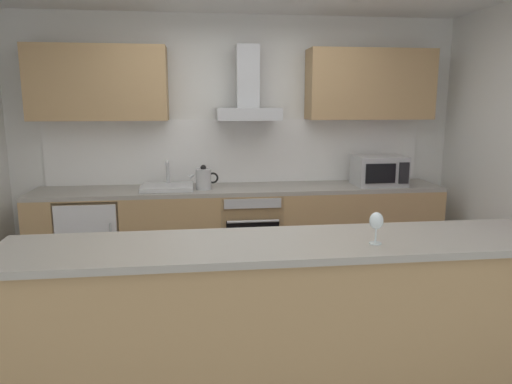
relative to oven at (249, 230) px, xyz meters
name	(u,v)px	position (x,y,z in m)	size (l,w,h in m)	color
ground	(262,349)	(-0.08, -1.47, -0.47)	(5.58, 4.64, 0.02)	gray
wall_back	(238,144)	(-0.08, 0.41, 0.84)	(5.58, 0.12, 2.60)	white
backsplash_tile	(238,151)	(-0.08, 0.33, 0.77)	(3.90, 0.02, 0.66)	white
counter_back	(241,231)	(-0.08, 0.03, -0.01)	(4.03, 0.60, 0.90)	tan
counter_island	(285,320)	(-0.02, -2.05, 0.03)	(3.19, 0.64, 0.97)	tan
upper_cabinets	(239,84)	(-0.08, 0.18, 1.45)	(3.98, 0.32, 0.70)	tan
oven	(249,230)	(0.00, 0.00, 0.00)	(0.60, 0.62, 0.80)	slate
refrigerator	(94,239)	(-1.52, 0.00, -0.03)	(0.58, 0.60, 0.85)	white
microwave	(379,171)	(1.33, -0.03, 0.59)	(0.50, 0.38, 0.30)	#B7BABC
sink	(167,186)	(-0.80, 0.01, 0.47)	(0.50, 0.40, 0.26)	silver
kettle	(204,179)	(-0.45, -0.03, 0.55)	(0.29, 0.15, 0.24)	#B7BABC
range_hood	(248,97)	(0.00, 0.13, 1.33)	(0.62, 0.45, 0.72)	#B7BABC
wine_glass	(376,222)	(0.45, -2.16, 0.63)	(0.08, 0.08, 0.18)	silver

